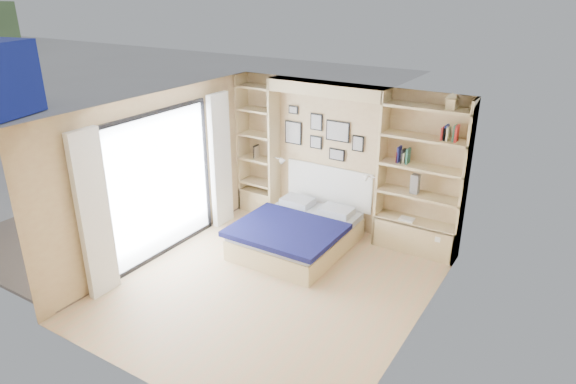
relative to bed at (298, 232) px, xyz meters
The scene contains 8 objects.
ground 1.25m from the bed, 76.70° to the right, with size 4.50×4.50×0.00m, color tan.
room_shell 0.89m from the bed, 107.47° to the left, with size 4.50×4.50×4.50m.
bed is the anchor object (origin of this frame).
photo_gallery 1.70m from the bed, 99.39° to the left, with size 1.48×0.02×0.82m.
reading_lamps 1.17m from the bed, 91.37° to the left, with size 1.92×0.12×0.15m.
shelf_decor 2.15m from the bed, 33.12° to the left, with size 3.49×0.23×2.03m.
deck 3.54m from the bed, 160.33° to the right, with size 3.20×4.00×0.05m, color brown.
deck_chair 3.36m from the bed, 164.38° to the right, with size 0.59×0.80×0.73m.
Camera 1 is at (3.45, -5.09, 3.95)m, focal length 32.00 mm.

